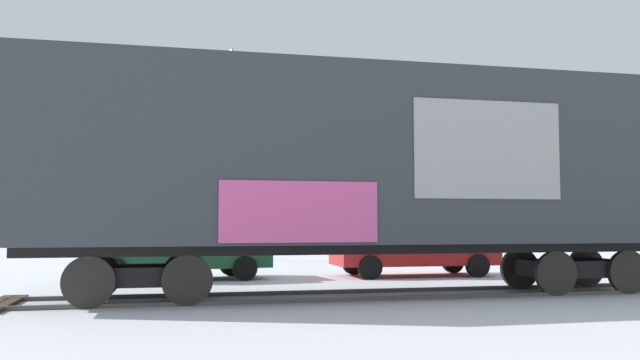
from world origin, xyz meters
The scene contains 7 objects.
ground_plane centered at (0.00, 0.00, 0.00)m, with size 260.00×260.00×0.00m, color silver.
track centered at (0.44, 0.03, 0.04)m, with size 60.02×3.42×0.08m.
freight_car centered at (-0.54, 0.00, 2.74)m, with size 13.86×3.17×4.79m.
flagpole centered at (-2.94, 13.23, 5.30)m, with size 0.45×1.39×8.51m.
hillside centered at (0.01, 71.23, 5.58)m, with size 116.67×33.94×16.03m.
parked_car_green centered at (-4.57, 4.79, 0.86)m, with size 4.94×2.46×1.74m.
parked_car_red centered at (1.97, 4.79, 0.86)m, with size 4.58×1.95×1.76m.
Camera 1 is at (-4.25, -13.04, 1.49)m, focal length 36.91 mm.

